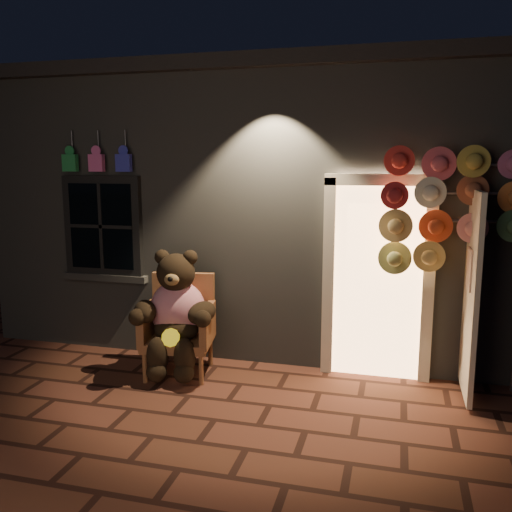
% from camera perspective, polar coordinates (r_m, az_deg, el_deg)
% --- Properties ---
extents(ground, '(60.00, 60.00, 0.00)m').
position_cam_1_polar(ground, '(5.15, -4.41, -16.82)').
color(ground, brown).
rests_on(ground, ground).
extents(shop_building, '(7.30, 5.95, 3.51)m').
position_cam_1_polar(shop_building, '(8.49, 4.37, 5.95)').
color(shop_building, slate).
rests_on(shop_building, ground).
extents(wicker_armchair, '(0.83, 0.78, 1.08)m').
position_cam_1_polar(wicker_armchair, '(6.10, -8.01, -7.14)').
color(wicker_armchair, brown).
rests_on(wicker_armchair, ground).
extents(teddy_bear, '(0.96, 0.81, 1.34)m').
position_cam_1_polar(teddy_bear, '(5.92, -8.43, -5.92)').
color(teddy_bear, '#C3143D').
rests_on(teddy_bear, ground).
extents(hat_rack, '(1.66, 0.22, 2.48)m').
position_cam_1_polar(hat_rack, '(5.65, 19.79, 5.12)').
color(hat_rack, '#59595E').
rests_on(hat_rack, ground).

